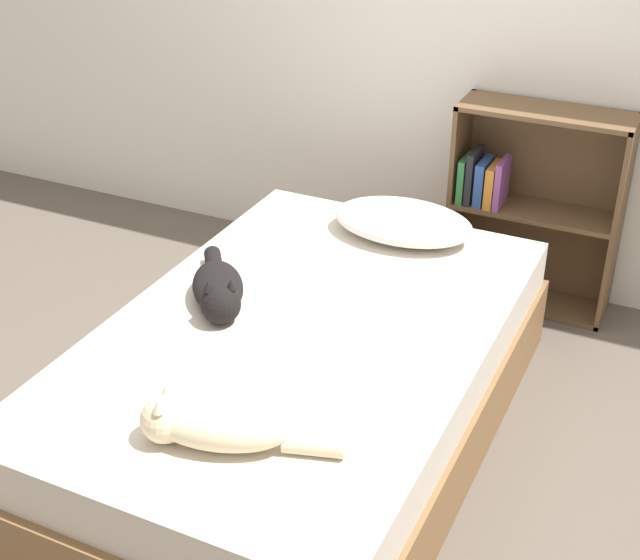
{
  "coord_description": "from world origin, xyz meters",
  "views": [
    {
      "loc": [
        1.14,
        -2.23,
        2.06
      ],
      "look_at": [
        0.0,
        0.15,
        0.57
      ],
      "focal_mm": 50.0,
      "sensor_mm": 36.0,
      "label": 1
    }
  ],
  "objects_px": {
    "bed": "(302,384)",
    "cat_dark": "(218,289)",
    "bookshelf": "(530,203)",
    "pillow": "(403,221)",
    "cat_light": "(212,425)"
  },
  "relations": [
    {
      "from": "bed",
      "to": "bookshelf",
      "type": "distance_m",
      "value": 1.41
    },
    {
      "from": "bookshelf",
      "to": "cat_light",
      "type": "bearing_deg",
      "value": -101.25
    },
    {
      "from": "bed",
      "to": "cat_dark",
      "type": "height_order",
      "value": "cat_dark"
    },
    {
      "from": "pillow",
      "to": "cat_light",
      "type": "distance_m",
      "value": 1.41
    },
    {
      "from": "cat_light",
      "to": "pillow",
      "type": "bearing_deg",
      "value": -107.27
    },
    {
      "from": "cat_light",
      "to": "bed",
      "type": "bearing_deg",
      "value": -102.09
    },
    {
      "from": "pillow",
      "to": "bookshelf",
      "type": "distance_m",
      "value": 0.67
    },
    {
      "from": "cat_dark",
      "to": "bookshelf",
      "type": "xyz_separation_m",
      "value": [
        0.76,
        1.32,
        -0.07
      ]
    },
    {
      "from": "pillow",
      "to": "cat_light",
      "type": "xyz_separation_m",
      "value": [
        -0.01,
        -1.41,
        0.0
      ]
    },
    {
      "from": "bed",
      "to": "cat_dark",
      "type": "xyz_separation_m",
      "value": [
        -0.32,
        0.0,
        0.3
      ]
    },
    {
      "from": "pillow",
      "to": "bookshelf",
      "type": "height_order",
      "value": "bookshelf"
    },
    {
      "from": "bed",
      "to": "cat_light",
      "type": "relative_size",
      "value": 3.58
    },
    {
      "from": "cat_dark",
      "to": "bookshelf",
      "type": "relative_size",
      "value": 0.5
    },
    {
      "from": "bed",
      "to": "cat_dark",
      "type": "relative_size",
      "value": 4.42
    },
    {
      "from": "bed",
      "to": "cat_light",
      "type": "xyz_separation_m",
      "value": [
        0.05,
        -0.64,
        0.3
      ]
    }
  ]
}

